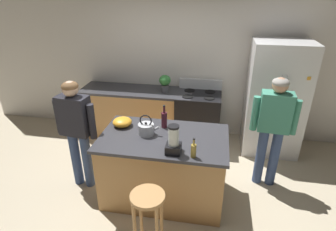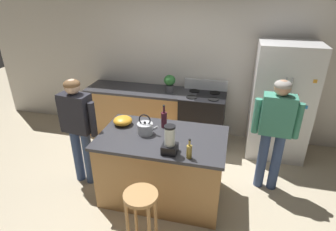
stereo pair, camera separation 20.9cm
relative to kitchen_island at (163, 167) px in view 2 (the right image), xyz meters
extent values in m
plane|color=beige|center=(0.00, 0.00, -0.46)|extent=(14.00, 14.00, 0.00)
cube|color=silver|center=(0.00, 1.95, 0.89)|extent=(8.00, 0.10, 2.70)
cube|color=#B7844C|center=(0.00, 0.00, -0.02)|extent=(1.53, 0.90, 0.88)
cube|color=#333338|center=(0.00, 0.00, 0.44)|extent=(1.59, 0.96, 0.04)
cube|color=#B7844C|center=(-0.80, 1.55, -0.02)|extent=(2.00, 0.64, 0.88)
cube|color=#333338|center=(-0.80, 1.55, 0.44)|extent=(2.00, 0.64, 0.04)
cube|color=silver|center=(1.56, 1.50, 0.47)|extent=(0.90, 0.70, 1.87)
cylinder|color=#B7BABF|center=(1.52, 1.13, 0.56)|extent=(0.02, 0.02, 0.84)
cylinder|color=#B7BABF|center=(1.60, 1.13, 0.56)|extent=(0.02, 0.02, 0.84)
cube|color=orange|center=(1.89, 1.15, 0.96)|extent=(0.05, 0.01, 0.05)
cube|color=orange|center=(1.31, 1.15, 0.42)|extent=(0.05, 0.01, 0.05)
cube|color=red|center=(1.69, 1.15, 0.72)|extent=(0.05, 0.01, 0.05)
cube|color=orange|center=(1.38, 1.15, 0.22)|extent=(0.05, 0.01, 0.05)
cube|color=#268CD8|center=(1.85, 1.15, 0.56)|extent=(0.05, 0.01, 0.05)
cube|color=orange|center=(1.31, 1.15, 0.55)|extent=(0.05, 0.01, 0.05)
cube|color=black|center=(0.32, 1.52, 0.00)|extent=(0.76, 0.64, 0.92)
cube|color=black|center=(0.32, 1.20, -0.05)|extent=(0.60, 0.01, 0.24)
cube|color=#B7BABF|center=(0.32, 1.81, 0.55)|extent=(0.76, 0.06, 0.18)
cylinder|color=black|center=(0.14, 1.37, 0.46)|extent=(0.18, 0.18, 0.01)
cylinder|color=black|center=(0.50, 1.37, 0.46)|extent=(0.18, 0.18, 0.01)
cylinder|color=black|center=(0.14, 1.67, 0.46)|extent=(0.18, 0.18, 0.01)
cylinder|color=black|center=(0.50, 1.67, 0.46)|extent=(0.18, 0.18, 0.01)
cylinder|color=#384C7A|center=(-1.27, 0.04, -0.05)|extent=(0.14, 0.14, 0.83)
cylinder|color=#384C7A|center=(-1.09, 0.02, -0.05)|extent=(0.14, 0.14, 0.83)
cube|color=#26262D|center=(-1.18, 0.03, 0.63)|extent=(0.42, 0.26, 0.53)
cylinder|color=#26262D|center=(-1.43, 0.06, 0.58)|extent=(0.10, 0.10, 0.48)
cylinder|color=#26262D|center=(-0.93, 0.00, 0.58)|extent=(0.10, 0.10, 0.48)
sphere|color=#D8AD8C|center=(-1.18, 0.03, 1.00)|extent=(0.22, 0.22, 0.20)
ellipsoid|color=brown|center=(-1.18, 0.03, 1.04)|extent=(0.23, 0.23, 0.12)
cylinder|color=#384C7A|center=(1.47, 0.51, -0.03)|extent=(0.14, 0.14, 0.87)
cylinder|color=#384C7A|center=(1.29, 0.53, -0.03)|extent=(0.14, 0.14, 0.87)
cube|color=#3F8C72|center=(1.38, 0.52, 0.67)|extent=(0.41, 0.25, 0.53)
cylinder|color=#3F8C72|center=(1.63, 0.50, 0.62)|extent=(0.10, 0.10, 0.48)
cylinder|color=#3F8C72|center=(1.13, 0.54, 0.62)|extent=(0.10, 0.10, 0.48)
sphere|color=tan|center=(1.38, 0.52, 1.04)|extent=(0.21, 0.21, 0.20)
ellipsoid|color=gray|center=(1.38, 0.52, 1.07)|extent=(0.22, 0.22, 0.12)
cylinder|color=#B7844C|center=(-0.01, -0.84, 0.24)|extent=(0.36, 0.36, 0.04)
cylinder|color=#B7844C|center=(-0.12, -0.95, -0.12)|extent=(0.04, 0.04, 0.68)
cylinder|color=#B7844C|center=(-0.12, -0.72, -0.12)|extent=(0.04, 0.04, 0.68)
cylinder|color=#B7844C|center=(0.11, -0.72, -0.12)|extent=(0.04, 0.04, 0.68)
cylinder|color=#4C4C51|center=(-0.28, 1.55, 0.52)|extent=(0.14, 0.14, 0.12)
ellipsoid|color=#337A38|center=(-0.28, 1.55, 0.67)|extent=(0.20, 0.20, 0.18)
cube|color=black|center=(0.17, -0.32, 0.51)|extent=(0.17, 0.17, 0.10)
cylinder|color=silver|center=(0.17, -0.32, 0.66)|extent=(0.12, 0.12, 0.21)
cylinder|color=black|center=(0.17, -0.32, 0.78)|extent=(0.12, 0.12, 0.02)
cylinder|color=olive|center=(0.40, -0.38, 0.54)|extent=(0.06, 0.06, 0.15)
cylinder|color=olive|center=(0.40, -0.38, 0.65)|extent=(0.02, 0.02, 0.07)
cylinder|color=black|center=(0.40, -0.38, 0.69)|extent=(0.03, 0.03, 0.02)
cylinder|color=#471923|center=(-0.04, 0.25, 0.56)|extent=(0.08, 0.08, 0.21)
cylinder|color=#471923|center=(-0.04, 0.25, 0.71)|extent=(0.03, 0.03, 0.09)
cylinder|color=black|center=(-0.04, 0.25, 0.77)|extent=(0.03, 0.03, 0.02)
ellipsoid|color=orange|center=(-0.60, 0.19, 0.52)|extent=(0.25, 0.25, 0.11)
cylinder|color=#B7BABF|center=(-0.23, 0.03, 0.53)|extent=(0.20, 0.20, 0.14)
sphere|color=black|center=(-0.23, 0.03, 0.61)|extent=(0.03, 0.03, 0.03)
cylinder|color=#B7BABF|center=(-0.10, 0.03, 0.55)|extent=(0.09, 0.03, 0.08)
torus|color=black|center=(-0.23, 0.03, 0.65)|extent=(0.16, 0.02, 0.16)
camera|label=1|loc=(0.58, -2.93, 2.19)|focal=29.65mm
camera|label=2|loc=(0.79, -2.89, 2.19)|focal=29.65mm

